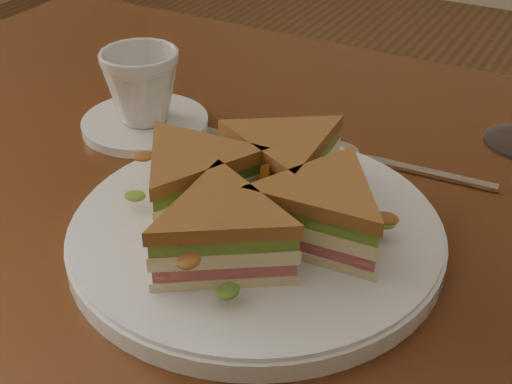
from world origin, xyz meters
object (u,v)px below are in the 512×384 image
plate (256,234)px  table (285,296)px  spoon (359,156)px  saucer (145,123)px  coffee_cup (142,86)px  sandwich_wedges (256,197)px  knife (235,143)px

plate → table: bearing=86.9°
spoon → saucer: 0.23m
table → plate: bearing=-93.1°
coffee_cup → table: bearing=-14.3°
coffee_cup → plate: bearing=-26.5°
sandwich_wedges → knife: (-0.10, 0.14, -0.04)m
coffee_cup → saucer: bearing=0.0°
table → coffee_cup: 0.26m
spoon → saucer: size_ratio=1.35×
plate → spoon: bearing=82.2°
sandwich_wedges → coffee_cup: 0.24m
plate → spoon: (0.02, 0.17, -0.00)m
knife → saucer: (-0.10, -0.01, 0.00)m
plate → spoon: size_ratio=1.70×
table → spoon: 0.16m
table → coffee_cup: bearing=161.4°
plate → knife: size_ratio=1.45×
table → saucer: size_ratio=8.80×
plate → saucer: 0.24m
spoon → plate: bearing=-101.2°
sandwich_wedges → knife: 0.18m
spoon → saucer: (-0.23, -0.05, 0.00)m
sandwich_wedges → table: bearing=86.9°
sandwich_wedges → saucer: bearing=149.2°
spoon → sandwich_wedges: bearing=-101.2°
knife → saucer: saucer is taller
plate → sandwich_wedges: size_ratio=1.25×
plate → saucer: plate is taller
saucer → coffee_cup: 0.04m
sandwich_wedges → spoon: 0.18m
table → spoon: size_ratio=6.52×
table → coffee_cup: coffee_cup is taller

